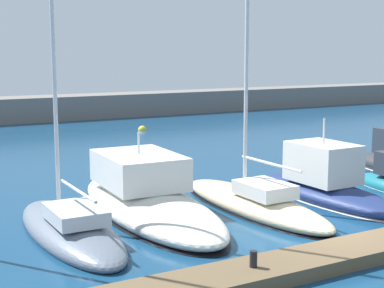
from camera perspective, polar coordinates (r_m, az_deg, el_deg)
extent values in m
plane|color=navy|center=(19.33, 13.42, -9.19)|extent=(120.00, 120.00, 0.00)
cube|color=brown|center=(18.28, 16.60, -9.74)|extent=(26.13, 1.63, 0.40)
cube|color=slate|center=(52.18, -15.21, 3.31)|extent=(108.00, 3.52, 2.08)
ellipsoid|color=slate|center=(19.74, -11.81, -8.31)|extent=(2.39, 7.91, 1.04)
cylinder|color=silver|center=(18.43, -11.04, -4.47)|extent=(0.10, 3.22, 0.10)
cube|color=silver|center=(18.93, -11.27, -6.70)|extent=(1.55, 2.28, 0.46)
ellipsoid|color=silver|center=(21.84, -4.24, -6.08)|extent=(3.81, 10.51, 1.25)
ellipsoid|color=black|center=(21.91, -4.24, -6.73)|extent=(3.85, 10.62, 0.12)
cube|color=silver|center=(22.36, -5.17, -2.49)|extent=(2.84, 3.88, 1.22)
cube|color=black|center=(22.91, -5.77, -1.75)|extent=(2.46, 1.04, 0.68)
cylinder|color=silver|center=(22.18, -5.21, 0.11)|extent=(0.08, 0.08, 0.83)
ellipsoid|color=beige|center=(22.50, 5.93, -5.80)|extent=(2.43, 8.62, 0.92)
ellipsoid|color=black|center=(22.55, 5.92, -6.29)|extent=(2.45, 8.71, 0.12)
cylinder|color=silver|center=(21.33, 7.62, -1.90)|extent=(0.16, 3.41, 0.10)
cube|color=silver|center=(21.77, 7.09, -4.39)|extent=(1.55, 2.16, 0.51)
ellipsoid|color=navy|center=(24.42, 12.99, -4.75)|extent=(2.51, 7.89, 0.91)
ellipsoid|color=silver|center=(24.47, 12.97, -5.25)|extent=(2.53, 7.97, 0.12)
cube|color=silver|center=(24.38, 12.61, -1.76)|extent=(2.00, 2.74, 1.58)
cube|color=black|center=(24.95, 11.31, -0.92)|extent=(1.78, 0.70, 0.89)
cylinder|color=silver|center=(24.17, 12.71, 1.27)|extent=(0.08, 0.08, 1.02)
sphere|color=yellow|center=(44.84, -4.85, 1.37)|extent=(0.66, 0.66, 0.66)
cylinder|color=black|center=(15.61, 5.99, -11.06)|extent=(0.20, 0.20, 0.44)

